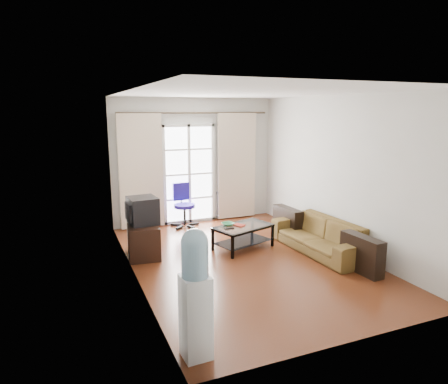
% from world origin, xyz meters
% --- Properties ---
extents(floor, '(5.20, 5.20, 0.00)m').
position_xyz_m(floor, '(0.00, 0.00, 0.00)').
color(floor, '#622E17').
rests_on(floor, ground).
extents(ceiling, '(5.20, 5.20, 0.00)m').
position_xyz_m(ceiling, '(0.00, 0.00, 2.70)').
color(ceiling, white).
rests_on(ceiling, wall_back).
extents(wall_back, '(3.60, 0.02, 2.70)m').
position_xyz_m(wall_back, '(0.00, 2.60, 1.35)').
color(wall_back, beige).
rests_on(wall_back, floor).
extents(wall_front, '(3.60, 0.02, 2.70)m').
position_xyz_m(wall_front, '(0.00, -2.60, 1.35)').
color(wall_front, beige).
rests_on(wall_front, floor).
extents(wall_left, '(0.02, 5.20, 2.70)m').
position_xyz_m(wall_left, '(-1.80, 0.00, 1.35)').
color(wall_left, beige).
rests_on(wall_left, floor).
extents(wall_right, '(0.02, 5.20, 2.70)m').
position_xyz_m(wall_right, '(1.80, 0.00, 1.35)').
color(wall_right, beige).
rests_on(wall_right, floor).
extents(french_door, '(1.16, 0.06, 2.15)m').
position_xyz_m(french_door, '(-0.15, 2.54, 1.07)').
color(french_door, white).
rests_on(french_door, wall_back).
extents(curtain_rod, '(3.30, 0.04, 0.04)m').
position_xyz_m(curtain_rod, '(0.00, 2.50, 2.38)').
color(curtain_rod, '#4C3F2D').
rests_on(curtain_rod, wall_back).
extents(curtain_left, '(0.90, 0.07, 2.35)m').
position_xyz_m(curtain_left, '(-1.20, 2.48, 1.20)').
color(curtain_left, beige).
rests_on(curtain_left, curtain_rod).
extents(curtain_right, '(0.90, 0.07, 2.35)m').
position_xyz_m(curtain_right, '(0.95, 2.48, 1.20)').
color(curtain_right, beige).
rests_on(curtain_right, curtain_rod).
extents(radiator, '(0.64, 0.12, 0.64)m').
position_xyz_m(radiator, '(0.80, 2.50, 0.33)').
color(radiator, gray).
rests_on(radiator, floor).
extents(sofa, '(2.04, 0.97, 0.57)m').
position_xyz_m(sofa, '(1.38, -0.13, 0.29)').
color(sofa, olive).
rests_on(sofa, floor).
extents(coffee_table, '(1.16, 0.88, 0.42)m').
position_xyz_m(coffee_table, '(0.20, 0.53, 0.27)').
color(coffee_table, silver).
rests_on(coffee_table, floor).
extents(bowl, '(0.30, 0.30, 0.05)m').
position_xyz_m(bowl, '(-0.04, 0.65, 0.44)').
color(bowl, '#318943').
rests_on(bowl, coffee_table).
extents(book, '(0.31, 0.32, 0.02)m').
position_xyz_m(book, '(0.07, 0.53, 0.43)').
color(book, maroon).
rests_on(book, coffee_table).
extents(remote, '(0.18, 0.06, 0.02)m').
position_xyz_m(remote, '(-0.10, 0.46, 0.43)').
color(remote, black).
rests_on(remote, coffee_table).
extents(tv_stand, '(0.59, 0.81, 0.56)m').
position_xyz_m(tv_stand, '(-1.52, 0.84, 0.28)').
color(tv_stand, black).
rests_on(tv_stand, floor).
extents(crt_tv, '(0.53, 0.53, 0.45)m').
position_xyz_m(crt_tv, '(-1.52, 0.88, 0.78)').
color(crt_tv, black).
rests_on(crt_tv, tv_stand).
extents(task_chair, '(0.65, 0.65, 0.92)m').
position_xyz_m(task_chair, '(-0.36, 2.28, 0.27)').
color(task_chair, black).
rests_on(task_chair, floor).
extents(water_cooler, '(0.30, 0.28, 1.34)m').
position_xyz_m(water_cooler, '(-1.60, -2.20, 0.70)').
color(water_cooler, white).
rests_on(water_cooler, floor).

